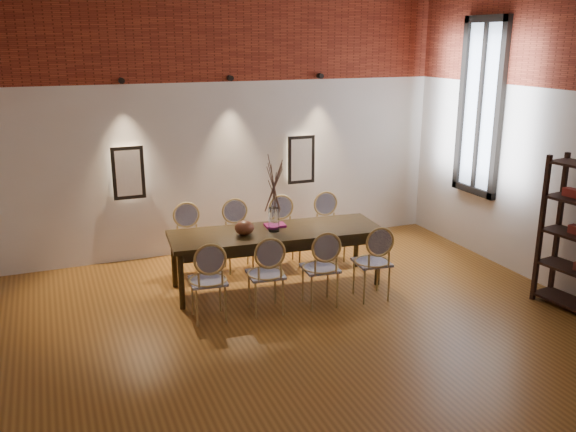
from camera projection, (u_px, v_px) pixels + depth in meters
name	position (u px, v px, depth m)	size (l,w,h in m)	color
floor	(314.00, 355.00, 6.20)	(7.00, 7.00, 0.02)	brown
wall_back	(215.00, 117.00, 8.80)	(7.00, 0.10, 4.00)	silver
brick_band_back	(214.00, 26.00, 8.39)	(7.00, 0.02, 1.50)	maroon
niche_left	(128.00, 173.00, 8.44)	(0.36, 0.06, 0.66)	#FFEAC6
niche_right	(300.00, 159.00, 9.37)	(0.36, 0.06, 0.66)	#FFEAC6
spot_fixture_left	(121.00, 81.00, 8.07)	(0.08, 0.08, 0.10)	black
spot_fixture_mid	(230.00, 78.00, 8.60)	(0.08, 0.08, 0.10)	black
spot_fixture_right	(320.00, 76.00, 9.10)	(0.08, 0.08, 0.10)	black
window_glass	(481.00, 107.00, 8.61)	(0.02, 0.78, 2.38)	silver
window_frame	(480.00, 108.00, 8.61)	(0.08, 0.90, 2.50)	black
window_mullion	(480.00, 108.00, 8.61)	(0.06, 0.06, 2.40)	black
dining_table	(276.00, 258.00, 7.81)	(2.69, 0.86, 0.75)	#30220E
chair_near_a	(208.00, 280.00, 6.85)	(0.44, 0.44, 0.94)	tan
chair_near_b	(266.00, 274.00, 7.04)	(0.44, 0.44, 0.94)	tan
chair_near_c	(320.00, 268.00, 7.23)	(0.44, 0.44, 0.94)	tan
chair_near_d	(372.00, 262.00, 7.42)	(0.44, 0.44, 0.94)	tan
chair_far_a	(190.00, 242.00, 8.15)	(0.44, 0.44, 0.94)	tan
chair_far_b	(239.00, 237.00, 8.34)	(0.44, 0.44, 0.94)	tan
chair_far_c	(285.00, 233.00, 8.53)	(0.44, 0.44, 0.94)	tan
chair_far_d	(330.00, 229.00, 8.72)	(0.44, 0.44, 0.94)	tan
vase	(274.00, 219.00, 7.66)	(0.14, 0.14, 0.30)	silver
dried_branches	(274.00, 185.00, 7.53)	(0.50, 0.50, 0.70)	#4E372C
bowl	(244.00, 228.00, 7.52)	(0.24, 0.24, 0.18)	#5D2C19
book	(275.00, 225.00, 7.87)	(0.26, 0.18, 0.03)	#921563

